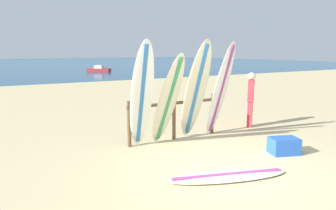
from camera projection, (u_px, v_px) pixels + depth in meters
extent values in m
plane|color=#CCB784|center=(230.00, 173.00, 5.58)|extent=(120.00, 120.00, 0.00)
cube|color=navy|center=(14.00, 64.00, 54.96)|extent=(120.00, 80.00, 0.01)
cylinder|color=brown|center=(129.00, 124.00, 7.03)|extent=(0.09, 0.09, 1.08)
cylinder|color=brown|center=(174.00, 118.00, 7.64)|extent=(0.09, 0.09, 1.08)
cylinder|color=brown|center=(212.00, 113.00, 8.24)|extent=(0.09, 0.09, 1.08)
cylinder|color=brown|center=(174.00, 103.00, 7.57)|extent=(2.55, 0.08, 0.08)
ellipsoid|color=white|center=(142.00, 97.00, 6.62)|extent=(0.69, 1.14, 2.48)
cube|color=#3372B2|center=(142.00, 97.00, 6.62)|extent=(0.28, 1.00, 2.28)
ellipsoid|color=beige|center=(168.00, 100.00, 6.97)|extent=(0.71, 1.09, 2.20)
cube|color=#388C59|center=(168.00, 100.00, 6.97)|extent=(0.25, 0.95, 2.03)
ellipsoid|color=beige|center=(196.00, 92.00, 7.34)|extent=(0.71, 1.21, 2.50)
cube|color=#3372B2|center=(196.00, 92.00, 7.34)|extent=(0.25, 1.07, 2.31)
ellipsoid|color=white|center=(220.00, 90.00, 7.71)|extent=(0.66, 0.88, 2.47)
cube|color=#A53F8C|center=(220.00, 90.00, 7.71)|extent=(0.24, 0.75, 2.28)
ellipsoid|color=white|center=(228.00, 176.00, 5.37)|extent=(2.28, 1.19, 0.07)
cube|color=#A53F8C|center=(228.00, 176.00, 5.37)|extent=(1.98, 0.71, 0.08)
cube|color=#D8333F|center=(250.00, 114.00, 8.94)|extent=(0.25, 0.24, 0.76)
cube|color=#D8333F|center=(251.00, 91.00, 8.82)|extent=(0.30, 0.29, 0.64)
sphere|color=beige|center=(252.00, 76.00, 8.75)|extent=(0.22, 0.22, 0.22)
cube|color=#B22D28|center=(99.00, 70.00, 33.08)|extent=(2.51, 2.23, 0.35)
cube|color=silver|center=(99.00, 67.00, 33.01)|extent=(1.09, 1.05, 0.36)
cube|color=blue|center=(284.00, 146.00, 6.60)|extent=(0.70, 0.58, 0.36)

